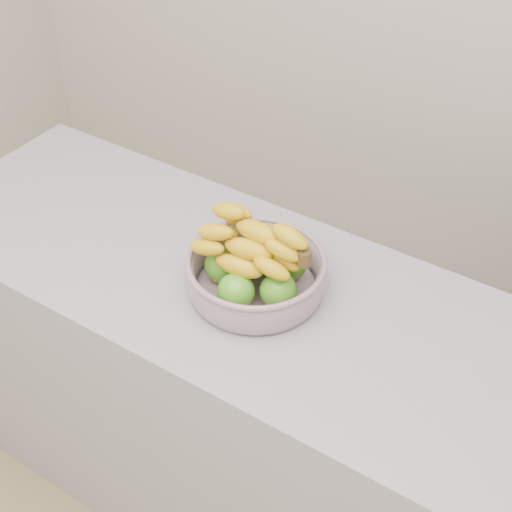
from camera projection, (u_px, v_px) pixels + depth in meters
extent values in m
cube|color=#9B9AA2|center=(283.00, 426.00, 1.88)|extent=(2.00, 0.60, 0.90)
cylinder|color=#A8B7C9|center=(256.00, 287.00, 1.62)|extent=(0.27, 0.27, 0.01)
torus|color=#A8B7C9|center=(256.00, 261.00, 1.57)|extent=(0.31, 0.31, 0.01)
sphere|color=#329419|center=(236.00, 292.00, 1.54)|extent=(0.08, 0.08, 0.08)
sphere|color=#329419|center=(278.00, 290.00, 1.54)|extent=(0.08, 0.08, 0.08)
sphere|color=#329419|center=(288.00, 264.00, 1.61)|extent=(0.08, 0.08, 0.08)
sphere|color=#329419|center=(255.00, 249.00, 1.65)|extent=(0.08, 0.08, 0.08)
sphere|color=#329419|center=(223.00, 265.00, 1.61)|extent=(0.08, 0.08, 0.08)
ellipsoid|color=yellow|center=(239.00, 266.00, 1.53)|extent=(0.20, 0.07, 0.05)
ellipsoid|color=yellow|center=(252.00, 254.00, 1.56)|extent=(0.20, 0.05, 0.05)
ellipsoid|color=yellow|center=(265.00, 242.00, 1.59)|extent=(0.20, 0.07, 0.05)
ellipsoid|color=yellow|center=(249.00, 249.00, 1.52)|extent=(0.20, 0.08, 0.05)
ellipsoid|color=yellow|center=(263.00, 236.00, 1.55)|extent=(0.20, 0.09, 0.05)
ellipsoid|color=yellow|center=(258.00, 232.00, 1.51)|extent=(0.20, 0.05, 0.05)
cylinder|color=#433315|center=(304.00, 258.00, 1.48)|extent=(0.03, 0.03, 0.04)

